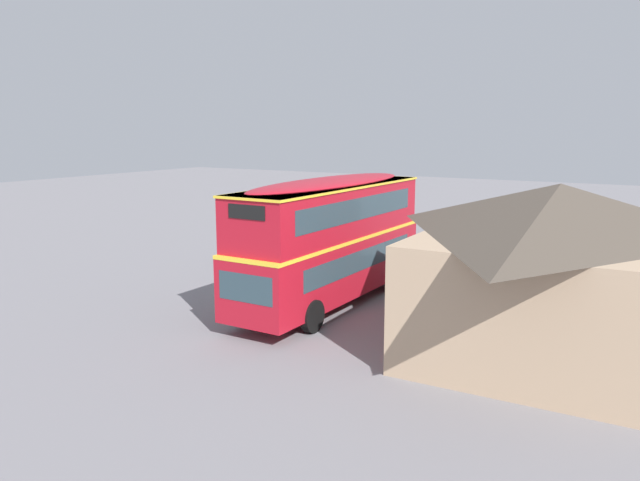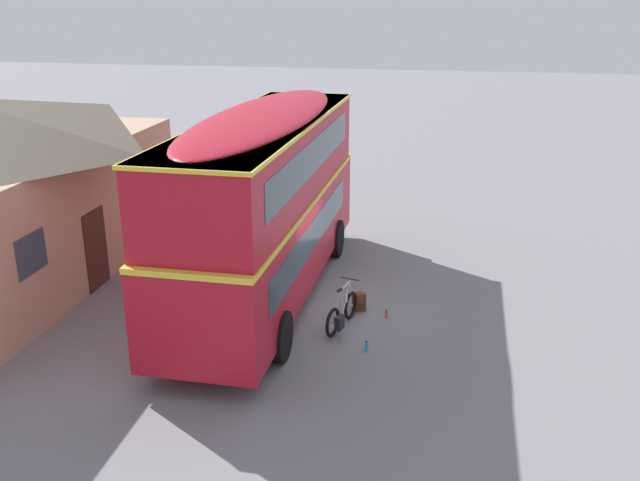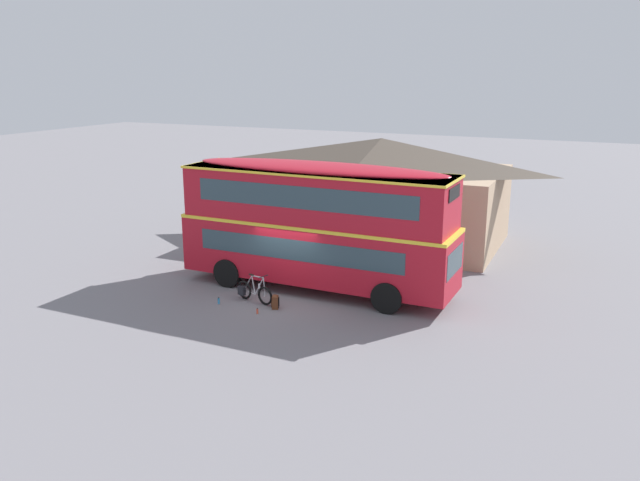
# 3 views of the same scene
# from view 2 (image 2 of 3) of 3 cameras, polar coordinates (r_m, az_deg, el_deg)

# --- Properties ---
(ground_plane) EXTENTS (120.00, 120.00, 0.00)m
(ground_plane) POSITION_cam_2_polar(r_m,az_deg,el_deg) (17.22, -0.94, -5.67)
(ground_plane) COLOR slate
(double_decker_bus) EXTENTS (10.39, 2.72, 4.79)m
(double_decker_bus) POSITION_cam_2_polar(r_m,az_deg,el_deg) (17.16, -4.47, 3.62)
(double_decker_bus) COLOR black
(double_decker_bus) RESTS_ON ground
(touring_bicycle) EXTENTS (1.67, 0.59, 1.06)m
(touring_bicycle) POSITION_cam_2_polar(r_m,az_deg,el_deg) (16.14, 1.79, -6.01)
(touring_bicycle) COLOR black
(touring_bicycle) RESTS_ON ground
(backpack_on_ground) EXTENTS (0.34, 0.37, 0.49)m
(backpack_on_ground) POSITION_cam_2_polar(r_m,az_deg,el_deg) (17.09, 3.22, -4.97)
(backpack_on_ground) COLOR #592D19
(backpack_on_ground) RESTS_ON ground
(water_bottle_blue_sports) EXTENTS (0.08, 0.08, 0.24)m
(water_bottle_blue_sports) POSITION_cam_2_polar(r_m,az_deg,el_deg) (15.29, 3.84, -8.66)
(water_bottle_blue_sports) COLOR #338CBF
(water_bottle_blue_sports) RESTS_ON ground
(water_bottle_red_squeeze) EXTENTS (0.07, 0.07, 0.21)m
(water_bottle_red_squeeze) POSITION_cam_2_polar(r_m,az_deg,el_deg) (16.81, 5.47, -6.06)
(water_bottle_red_squeeze) COLOR #D84C33
(water_bottle_red_squeeze) RESTS_ON ground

